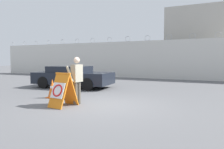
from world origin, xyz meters
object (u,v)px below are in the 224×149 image
Objects in this scene: barricade_sign at (62,90)px; security_guard at (77,78)px; parked_car_front_coupe at (73,76)px; traffic_cone_mid at (52,88)px.

security_guard is at bearing 74.43° from barricade_sign.
traffic_cone_mid is at bearing -73.98° from parked_car_front_coupe.
parked_car_front_coupe reaches higher than traffic_cone_mid.
barricade_sign is 0.67m from security_guard.
parked_car_front_coupe reaches higher than barricade_sign.
traffic_cone_mid is 0.17× the size of parked_car_front_coupe.
security_guard is (0.22, 0.54, 0.35)m from barricade_sign.
barricade_sign is 5.05m from parked_car_front_coupe.
security_guard is at bearing -57.98° from parked_car_front_coupe.
traffic_cone_mid is 3.36m from parked_car_front_coupe.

